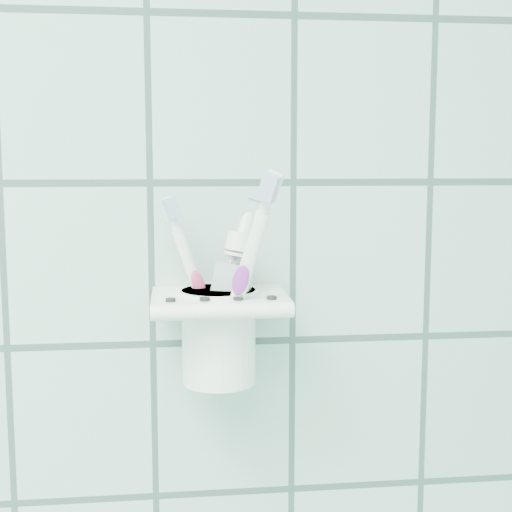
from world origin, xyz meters
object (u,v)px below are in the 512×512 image
(holder_bracket, at_px, (219,302))
(toothbrush_orange, at_px, (213,266))
(toothbrush_blue, at_px, (204,270))
(toothpaste_tube, at_px, (214,294))
(toothbrush_pink, at_px, (226,279))
(cup, at_px, (219,332))

(holder_bracket, bearing_deg, toothbrush_orange, -151.87)
(toothbrush_orange, bearing_deg, toothbrush_blue, -172.88)
(toothbrush_blue, xyz_separation_m, toothbrush_orange, (0.01, -0.00, 0.00))
(toothbrush_blue, relative_size, toothpaste_tube, 1.36)
(toothbrush_pink, bearing_deg, toothbrush_orange, -148.93)
(toothbrush_pink, relative_size, toothbrush_orange, 0.85)
(holder_bracket, height_order, toothpaste_tube, toothpaste_tube)
(holder_bracket, relative_size, toothbrush_orange, 0.61)
(holder_bracket, relative_size, toothbrush_blue, 0.64)
(holder_bracket, bearing_deg, toothbrush_pink, 66.70)
(holder_bracket, xyz_separation_m, toothpaste_tube, (-0.01, -0.01, 0.01))
(cup, bearing_deg, toothbrush_blue, -161.83)
(cup, bearing_deg, holder_bracket, -86.64)
(toothbrush_blue, bearing_deg, toothpaste_tube, -32.84)
(toothbrush_orange, distance_m, toothpaste_tube, 0.03)
(toothbrush_pink, xyz_separation_m, toothpaste_tube, (-0.01, -0.02, -0.01))
(cup, relative_size, toothbrush_orange, 0.44)
(toothpaste_tube, bearing_deg, toothbrush_pink, 79.82)
(holder_bracket, distance_m, toothpaste_tube, 0.01)
(toothbrush_blue, distance_m, toothbrush_orange, 0.01)
(cup, xyz_separation_m, toothbrush_blue, (-0.01, -0.00, 0.06))
(cup, bearing_deg, toothbrush_pink, 60.31)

